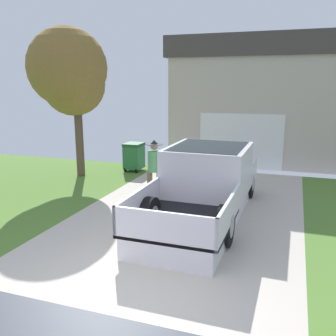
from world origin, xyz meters
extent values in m
cube|color=#BEB4A5|center=(0.00, 4.50, -0.03)|extent=(5.20, 9.00, 0.06)
cube|color=silver|center=(0.34, 4.13, 0.21)|extent=(1.74, 5.40, 0.42)
cube|color=silver|center=(0.34, 4.65, 1.01)|extent=(1.87, 2.12, 1.17)
cube|color=#1E2833|center=(0.34, 4.65, 1.36)|extent=(1.64, 1.95, 0.49)
cube|color=silver|center=(0.36, 6.26, 0.70)|extent=(1.86, 1.13, 0.57)
cube|color=black|center=(0.33, 2.52, 0.45)|extent=(1.87, 2.18, 0.06)
cube|color=silver|center=(-0.57, 2.52, 0.71)|extent=(0.08, 2.16, 0.59)
cube|color=silver|center=(1.22, 2.51, 0.71)|extent=(0.08, 2.16, 0.59)
cube|color=silver|center=(0.32, 1.47, 0.71)|extent=(1.85, 0.07, 0.59)
cube|color=black|center=(-0.67, 5.39, 1.26)|extent=(0.10, 0.18, 0.20)
cylinder|color=black|center=(-0.44, 6.10, 0.40)|extent=(0.27, 0.80, 0.80)
cylinder|color=#9E9EA3|center=(-0.44, 6.10, 0.40)|extent=(0.28, 0.44, 0.44)
cylinder|color=black|center=(1.15, 6.09, 0.40)|extent=(0.27, 0.80, 0.80)
cylinder|color=#9E9EA3|center=(1.15, 6.09, 0.40)|extent=(0.28, 0.44, 0.44)
cylinder|color=black|center=(-0.46, 2.74, 0.40)|extent=(0.27, 0.80, 0.80)
cylinder|color=#9E9EA3|center=(-0.46, 2.74, 0.40)|extent=(0.28, 0.44, 0.44)
cylinder|color=black|center=(1.13, 2.73, 0.40)|extent=(0.27, 0.80, 0.80)
cylinder|color=#9E9EA3|center=(1.13, 2.73, 0.40)|extent=(0.28, 0.44, 0.44)
cylinder|color=brown|center=(-1.39, 5.14, 0.40)|extent=(0.15, 0.15, 0.79)
cylinder|color=brown|center=(-1.06, 4.98, 0.40)|extent=(0.15, 0.15, 0.79)
cylinder|color=#4C9356|center=(-1.22, 5.06, 1.05)|extent=(0.33, 0.33, 0.57)
cylinder|color=tan|center=(-1.40, 5.15, 1.02)|extent=(0.09, 0.09, 0.55)
cylinder|color=tan|center=(-1.05, 4.98, 1.02)|extent=(0.09, 0.09, 0.55)
sphere|color=tan|center=(-1.22, 5.06, 1.45)|extent=(0.21, 0.21, 0.21)
cylinder|color=#232328|center=(-1.22, 5.06, 1.50)|extent=(0.46, 0.46, 0.01)
cone|color=#232328|center=(-1.22, 5.06, 1.56)|extent=(0.22, 0.22, 0.11)
cube|color=#232328|center=(-1.28, 4.88, 0.11)|extent=(0.32, 0.20, 0.22)
torus|color=#232328|center=(-1.28, 4.88, 0.27)|extent=(0.29, 0.02, 0.29)
cube|color=#BCB0A0|center=(1.81, 12.16, 2.00)|extent=(8.44, 5.02, 4.01)
cube|color=#423D38|center=(1.81, 12.16, 4.40)|extent=(8.77, 5.22, 0.79)
cube|color=white|center=(0.40, 9.63, 1.00)|extent=(3.03, 0.06, 2.00)
cylinder|color=brown|center=(-4.54, 6.71, 1.16)|extent=(0.26, 0.26, 2.33)
sphere|color=olive|center=(-4.62, 6.66, 3.05)|extent=(2.04, 2.04, 2.04)
sphere|color=olive|center=(-4.71, 6.51, 3.56)|extent=(2.53, 2.53, 2.53)
cube|color=#286B38|center=(-3.12, 7.95, 0.50)|extent=(0.58, 0.68, 0.81)
cube|color=#1C4A27|center=(-3.12, 7.95, 0.95)|extent=(0.60, 0.71, 0.10)
cylinder|color=black|center=(-3.34, 7.68, 0.09)|extent=(0.05, 0.18, 0.18)
cylinder|color=black|center=(-2.90, 7.68, 0.09)|extent=(0.05, 0.18, 0.18)
camera|label=1|loc=(2.25, -3.93, 3.04)|focal=39.59mm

